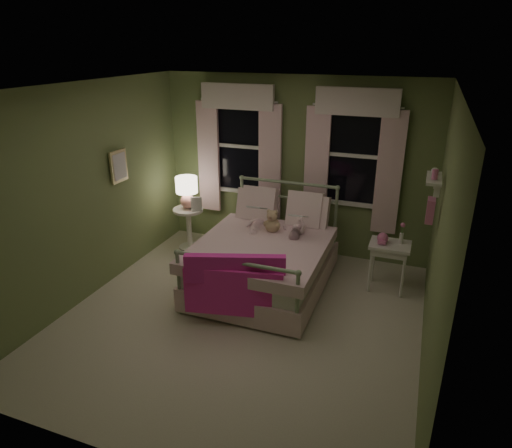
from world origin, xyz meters
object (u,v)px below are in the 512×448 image
at_px(child_left, 257,205).
at_px(table_lamp, 187,190).
at_px(nightstand_right, 390,251).
at_px(teddy_bear, 272,222).
at_px(bed, 265,258).
at_px(child_right, 296,211).
at_px(nightstand_left, 189,223).

bearing_deg(child_left, table_lamp, -23.40).
bearing_deg(nightstand_right, teddy_bear, -173.15).
relative_size(bed, child_left, 2.67).
relative_size(child_right, teddy_bear, 2.24).
relative_size(bed, table_lamp, 4.17).
bearing_deg(child_right, teddy_bear, 21.88).
xyz_separation_m(child_right, nightstand_left, (-1.77, 0.26, -0.51)).
relative_size(teddy_bear, nightstand_right, 0.50).
bearing_deg(nightstand_right, table_lamp, 175.43).
bearing_deg(bed, table_lamp, 155.40).
relative_size(table_lamp, nightstand_right, 0.76).
xyz_separation_m(child_left, child_right, (0.56, 0.00, -0.02)).
height_order(bed, child_right, child_right).
bearing_deg(child_right, nightstand_right, 173.45).
xyz_separation_m(child_left, nightstand_left, (-1.21, 0.26, -0.53)).
bearing_deg(table_lamp, bed, -24.60).
xyz_separation_m(bed, child_left, (-0.28, 0.42, 0.57)).
bearing_deg(child_left, bed, 112.41).
height_order(nightstand_left, table_lamp, table_lamp).
height_order(child_right, table_lamp, child_right).
xyz_separation_m(child_right, teddy_bear, (-0.28, -0.16, -0.14)).
bearing_deg(child_right, nightstand_left, -16.05).
bearing_deg(bed, child_left, 123.60).
bearing_deg(child_left, nightstand_left, -23.40).
bearing_deg(nightstand_right, nightstand_left, 175.43).
height_order(teddy_bear, table_lamp, table_lamp).
distance_m(child_left, nightstand_left, 1.35).
bearing_deg(teddy_bear, child_right, 29.50).
xyz_separation_m(teddy_bear, nightstand_left, (-1.49, 0.42, -0.37)).
bearing_deg(table_lamp, nightstand_left, -45.00).
height_order(child_right, nightstand_right, child_right).
height_order(child_left, teddy_bear, child_left).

